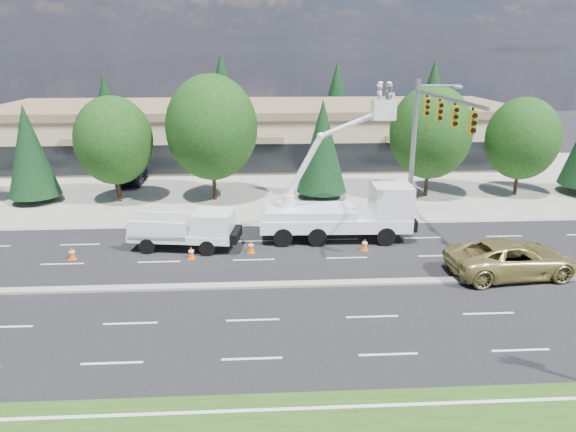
{
  "coord_description": "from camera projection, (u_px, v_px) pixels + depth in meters",
  "views": [
    {
      "loc": [
        0.41,
        -22.11,
        10.68
      ],
      "look_at": [
        1.83,
        3.29,
        2.4
      ],
      "focal_mm": 32.0,
      "sensor_mm": 36.0,
      "label": 1
    }
  ],
  "objects": [
    {
      "name": "tree_front_d",
      "position": [
        212.0,
        128.0,
        36.71
      ],
      "size": [
        6.57,
        6.57,
        9.11
      ],
      "color": "#332114",
      "rests_on": "ground"
    },
    {
      "name": "utility_pickup",
      "position": [
        190.0,
        233.0,
        28.66
      ],
      "size": [
        5.97,
        2.91,
        2.2
      ],
      "rotation": [
        0.0,
        0.0,
        -0.15
      ],
      "color": "white",
      "rests_on": "ground"
    },
    {
      "name": "signal_mast",
      "position": [
        426.0,
        133.0,
        29.62
      ],
      "size": [
        2.76,
        10.16,
        9.0
      ],
      "color": "gray",
      "rests_on": "ground"
    },
    {
      "name": "tree_back_a",
      "position": [
        106.0,
        104.0,
        61.85
      ],
      "size": [
        4.14,
        4.14,
        8.15
      ],
      "color": "#332114",
      "rests_on": "ground"
    },
    {
      "name": "tree_front_g",
      "position": [
        522.0,
        139.0,
        38.23
      ],
      "size": [
        5.34,
        5.34,
        7.4
      ],
      "color": "#332114",
      "rests_on": "ground"
    },
    {
      "name": "traffic_cone_d",
      "position": [
        365.0,
        245.0,
        28.53
      ],
      "size": [
        0.4,
        0.4,
        0.7
      ],
      "color": "#F35A07",
      "rests_on": "ground"
    },
    {
      "name": "tree_front_e",
      "position": [
        322.0,
        146.0,
        37.57
      ],
      "size": [
        3.71,
        3.71,
        7.31
      ],
      "color": "#332114",
      "rests_on": "ground"
    },
    {
      "name": "tree_front_b",
      "position": [
        29.0,
        151.0,
        36.49
      ],
      "size": [
        3.6,
        3.6,
        7.1
      ],
      "color": "#332114",
      "rests_on": "ground"
    },
    {
      "name": "tree_front_c",
      "position": [
        114.0,
        141.0,
        36.6
      ],
      "size": [
        5.51,
        5.51,
        7.65
      ],
      "color": "#332114",
      "rests_on": "ground"
    },
    {
      "name": "road_median",
      "position": [
        253.0,
        285.0,
        24.26
      ],
      "size": [
        120.0,
        0.55,
        0.12
      ],
      "primitive_type": "cube",
      "color": "gray",
      "rests_on": "ground"
    },
    {
      "name": "tree_back_b",
      "position": [
        222.0,
        93.0,
        62.19
      ],
      "size": [
        5.34,
        5.34,
        10.52
      ],
      "color": "#332114",
      "rests_on": "ground"
    },
    {
      "name": "traffic_cone_a",
      "position": [
        72.0,
        253.0,
        27.31
      ],
      "size": [
        0.4,
        0.4,
        0.7
      ],
      "color": "#F35A07",
      "rests_on": "ground"
    },
    {
      "name": "minivan",
      "position": [
        512.0,
        258.0,
        25.25
      ],
      "size": [
        6.6,
        3.53,
        1.76
      ],
      "primitive_type": "imported",
      "rotation": [
        0.0,
        0.0,
        1.67
      ],
      "color": "tan",
      "rests_on": "ground"
    },
    {
      "name": "tree_front_f",
      "position": [
        431.0,
        132.0,
        37.7
      ],
      "size": [
        6.0,
        6.0,
        8.32
      ],
      "color": "#332114",
      "rests_on": "ground"
    },
    {
      "name": "tree_back_d",
      "position": [
        433.0,
        96.0,
        63.7
      ],
      "size": [
        4.92,
        4.92,
        9.7
      ],
      "color": "#332114",
      "rests_on": "ground"
    },
    {
      "name": "strip_mall",
      "position": [
        255.0,
        131.0,
        51.86
      ],
      "size": [
        50.4,
        15.4,
        5.5
      ],
      "color": "tan",
      "rests_on": "ground"
    },
    {
      "name": "traffic_cone_c",
      "position": [
        251.0,
        247.0,
        28.22
      ],
      "size": [
        0.4,
        0.4,
        0.7
      ],
      "color": "#F35A07",
      "rests_on": "ground"
    },
    {
      "name": "concrete_apron",
      "position": [
        255.0,
        182.0,
        43.26
      ],
      "size": [
        140.0,
        22.0,
        0.01
      ],
      "primitive_type": "cube",
      "color": "gray",
      "rests_on": "ground"
    },
    {
      "name": "parked_car_west",
      "position": [
        132.0,
        174.0,
        42.65
      ],
      "size": [
        1.95,
        4.79,
        1.63
      ],
      "primitive_type": "imported",
      "rotation": [
        0.0,
        0.0,
        0.01
      ],
      "color": "black",
      "rests_on": "ground"
    },
    {
      "name": "traffic_cone_b",
      "position": [
        191.0,
        253.0,
        27.38
      ],
      "size": [
        0.4,
        0.4,
        0.7
      ],
      "color": "#F35A07",
      "rests_on": "ground"
    },
    {
      "name": "tree_back_c",
      "position": [
        337.0,
        98.0,
        63.12
      ],
      "size": [
        4.76,
        4.76,
        9.38
      ],
      "color": "#332114",
      "rests_on": "ground"
    },
    {
      "name": "parked_car_east",
      "position": [
        314.0,
        179.0,
        41.4
      ],
      "size": [
        2.45,
        4.32,
        1.35
      ],
      "primitive_type": "imported",
      "rotation": [
        0.0,
        0.0,
        0.27
      ],
      "color": "black",
      "rests_on": "ground"
    },
    {
      "name": "bucket_truck",
      "position": [
        348.0,
        207.0,
        29.83
      ],
      "size": [
        8.76,
        3.05,
        9.04
      ],
      "rotation": [
        0.0,
        0.0,
        -0.03
      ],
      "color": "white",
      "rests_on": "ground"
    },
    {
      "name": "ground",
      "position": [
        253.0,
        286.0,
        24.28
      ],
      "size": [
        140.0,
        140.0,
        0.0
      ],
      "primitive_type": "plane",
      "color": "black",
      "rests_on": "ground"
    }
  ]
}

